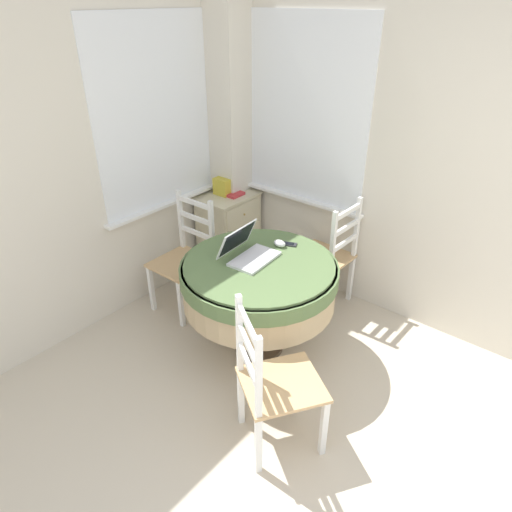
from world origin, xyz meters
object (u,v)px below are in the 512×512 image
object	(u,v)px
dining_chair_near_back_window	(185,258)
corner_cabinet	(229,231)
storage_box	(226,185)
book_on_cabinet	(232,193)
computer_mouse	(280,243)
cell_phone	(288,244)
dining_chair_near_right_window	(327,257)
dining_chair_camera_near	(274,384)
round_dining_table	(259,281)
laptop	(248,252)

from	to	relation	value
dining_chair_near_back_window	corner_cabinet	size ratio (longest dim) A/B	1.29
storage_box	book_on_cabinet	distance (m)	0.09
computer_mouse	cell_phone	world-z (taller)	computer_mouse
cell_phone	dining_chair_near_right_window	world-z (taller)	dining_chair_near_right_window
dining_chair_near_back_window	corner_cabinet	distance (m)	0.72
computer_mouse	dining_chair_camera_near	size ratio (longest dim) A/B	0.10
round_dining_table	laptop	world-z (taller)	laptop
round_dining_table	dining_chair_near_back_window	distance (m)	0.82
round_dining_table	computer_mouse	bearing A→B (deg)	6.83
round_dining_table	computer_mouse	xyz separation A→B (m)	(0.27, 0.03, 0.17)
corner_cabinet	laptop	bearing A→B (deg)	-130.59
cell_phone	dining_chair_near_back_window	world-z (taller)	dining_chair_near_back_window
cell_phone	computer_mouse	bearing A→B (deg)	151.23
corner_cabinet	computer_mouse	bearing A→B (deg)	-117.21
dining_chair_near_right_window	book_on_cabinet	bearing A→B (deg)	91.28
dining_chair_near_right_window	dining_chair_near_back_window	bearing A→B (deg)	130.87
book_on_cabinet	dining_chair_near_right_window	bearing A→B (deg)	-88.72
dining_chair_near_back_window	storage_box	world-z (taller)	dining_chair_near_back_window
laptop	computer_mouse	bearing A→B (deg)	-14.39
dining_chair_near_right_window	computer_mouse	bearing A→B (deg)	169.99
laptop	book_on_cabinet	bearing A→B (deg)	47.56
dining_chair_near_right_window	corner_cabinet	distance (m)	1.04
dining_chair_camera_near	book_on_cabinet	world-z (taller)	dining_chair_camera_near
laptop	dining_chair_near_right_window	world-z (taller)	laptop
storage_box	book_on_cabinet	bearing A→B (deg)	-89.17
dining_chair_near_back_window	book_on_cabinet	size ratio (longest dim) A/B	5.17
book_on_cabinet	computer_mouse	bearing A→B (deg)	-119.17
computer_mouse	corner_cabinet	world-z (taller)	computer_mouse
round_dining_table	dining_chair_near_right_window	world-z (taller)	dining_chair_near_right_window
computer_mouse	book_on_cabinet	size ratio (longest dim) A/B	0.51
dining_chair_camera_near	book_on_cabinet	distance (m)	2.06
cell_phone	storage_box	xyz separation A→B (m)	(0.45, 1.01, 0.07)
corner_cabinet	book_on_cabinet	size ratio (longest dim) A/B	4.00
computer_mouse	cell_phone	size ratio (longest dim) A/B	0.71
round_dining_table	dining_chair_camera_near	xyz separation A→B (m)	(-0.58, -0.57, -0.14)
corner_cabinet	storage_box	distance (m)	0.44
computer_mouse	dining_chair_camera_near	world-z (taller)	dining_chair_camera_near
laptop	dining_chair_camera_near	world-z (taller)	laptop
dining_chair_near_back_window	storage_box	distance (m)	0.84
storage_box	dining_chair_near_right_window	bearing A→B (deg)	-88.74
cell_phone	laptop	bearing A→B (deg)	162.74
round_dining_table	cell_phone	world-z (taller)	cell_phone
laptop	dining_chair_near_back_window	size ratio (longest dim) A/B	0.39
cell_phone	dining_chair_camera_near	size ratio (longest dim) A/B	0.14
dining_chair_near_back_window	round_dining_table	bearing A→B (deg)	-93.74
computer_mouse	storage_box	world-z (taller)	storage_box
laptop	storage_box	world-z (taller)	laptop
cell_phone	corner_cabinet	bearing A→B (deg)	66.49
laptop	storage_box	size ratio (longest dim) A/B	1.87
round_dining_table	computer_mouse	world-z (taller)	computer_mouse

